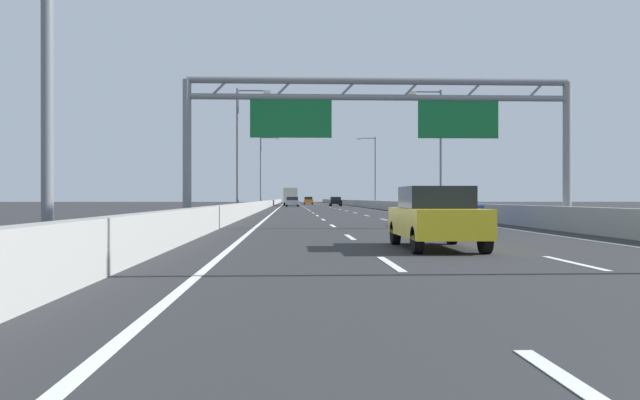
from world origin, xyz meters
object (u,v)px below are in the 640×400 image
sign_gantry (378,114)px  box_truck (290,196)px  streetlamp_right_mid (438,144)px  yellow_car (436,217)px  streetlamp_right_far (374,167)px  silver_car (292,202)px  streetlamp_left_far (262,167)px  black_car (335,201)px  orange_car (308,201)px  streetlamp_left_mid (241,143)px  blue_car (451,210)px

sign_gantry → box_truck: 90.30m
streetlamp_right_mid → yellow_car: size_ratio=2.19×
streetlamp_right_far → yellow_car: bearing=-95.8°
silver_car → box_truck: size_ratio=0.47×
streetlamp_left_far → black_car: 20.43m
streetlamp_right_mid → orange_car: streetlamp_right_mid is taller
sign_gantry → streetlamp_left_mid: streetlamp_left_mid is taller
sign_gantry → streetlamp_left_mid: bearing=108.0°
yellow_car → black_car: 91.11m
streetlamp_right_mid → box_truck: streetlamp_right_mid is taller
streetlamp_right_mid → black_car: size_ratio=2.08×
streetlamp_right_far → silver_car: (-10.92, 8.11, -4.66)m
streetlamp_left_mid → orange_car: size_ratio=2.23×
sign_gantry → black_car: size_ratio=3.59×
black_car → blue_car: bearing=-89.9°
streetlamp_right_far → blue_car: streetlamp_right_far is taller
silver_car → orange_car: orange_car is taller
sign_gantry → yellow_car: bearing=-90.1°
streetlamp_left_far → silver_car: 10.18m
yellow_car → silver_car: bearing=92.4°
sign_gantry → streetlamp_right_far: streetlamp_right_far is taller
sign_gantry → silver_car: 71.25m
streetlamp_right_mid → blue_car: bearing=-100.7°
streetlamp_right_far → streetlamp_right_mid: bearing=-90.0°
streetlamp_right_mid → streetlamp_left_far: same height
streetlamp_right_mid → streetlamp_left_mid: bearing=180.0°
orange_car → yellow_car: bearing=-89.9°
streetlamp_left_far → yellow_car: bearing=-84.3°
silver_car → black_car: bearing=51.2°
streetlamp_right_mid → yellow_car: bearing=-102.4°
streetlamp_right_mid → blue_car: (-3.90, -20.67, -4.66)m
streetlamp_left_mid → streetlamp_left_far: 40.06m
box_truck → streetlamp_left_mid: bearing=-93.2°
streetlamp_left_mid → streetlamp_left_far: size_ratio=1.00×
yellow_car → box_truck: size_ratio=0.49×
blue_car → yellow_car: yellow_car is taller
streetlamp_right_mid → black_car: streetlamp_right_mid is taller
black_car → box_truck: (-7.16, 10.57, 0.91)m
sign_gantry → streetlamp_left_far: bearing=96.7°
streetlamp_left_mid → yellow_car: streetlamp_left_mid is taller
streetlamp_right_mid → silver_car: 49.61m
streetlamp_right_far → box_truck: streetlamp_right_far is taller
streetlamp_left_mid → blue_car: size_ratio=2.07×
streetlamp_left_far → yellow_car: 74.89m
black_car → streetlamp_left_mid: bearing=-100.9°
streetlamp_left_mid → streetlamp_right_far: (14.93, 40.06, 0.00)m
black_car → orange_car: bearing=97.8°
streetlamp_left_mid → streetlamp_right_far: same height
yellow_car → box_truck: box_truck is taller
blue_car → silver_car: bearing=95.8°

